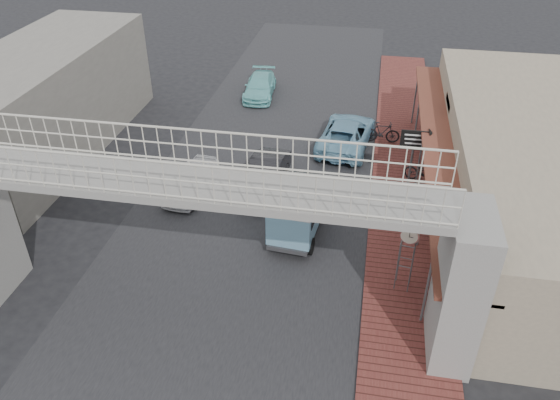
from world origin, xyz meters
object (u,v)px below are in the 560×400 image
at_px(street_clock, 409,238).
at_px(arrow_sign, 432,142).
at_px(motorcycle_near, 425,173).
at_px(angkot_far, 260,86).
at_px(motorcycle_far, 382,132).
at_px(white_hatchback, 191,180).
at_px(dark_sedan, 265,175).
at_px(angkot_curb, 346,133).
at_px(angkot_van, 299,207).

bearing_deg(street_clock, arrow_sign, 90.60).
distance_m(motorcycle_near, arrow_sign, 2.04).
xyz_separation_m(angkot_far, motorcycle_far, (7.45, -5.04, 0.04)).
bearing_deg(white_hatchback, motorcycle_near, 20.31).
distance_m(dark_sedan, street_clock, 8.38).
height_order(angkot_curb, angkot_far, angkot_curb).
distance_m(angkot_far, arrow_sign, 13.51).
distance_m(angkot_curb, angkot_far, 8.01).
bearing_deg(motorcycle_far, white_hatchback, 126.45).
xyz_separation_m(dark_sedan, arrow_sign, (7.04, 0.86, 1.84)).
bearing_deg(street_clock, white_hatchback, 162.46).
xyz_separation_m(white_hatchback, arrow_sign, (10.15, 1.80, 1.88)).
relative_size(white_hatchback, angkot_van, 0.95).
bearing_deg(angkot_van, motorcycle_near, 47.14).
xyz_separation_m(angkot_van, arrow_sign, (5.06, 3.83, 1.34)).
height_order(dark_sedan, arrow_sign, arrow_sign).
bearing_deg(arrow_sign, angkot_van, -143.40).
bearing_deg(white_hatchback, arrow_sign, 16.50).
xyz_separation_m(motorcycle_near, arrow_sign, (-0.01, -0.71, 1.91)).
xyz_separation_m(motorcycle_near, street_clock, (-1.02, -7.17, 1.62)).
xyz_separation_m(angkot_curb, motorcycle_far, (1.77, 0.60, -0.06)).
distance_m(angkot_far, motorcycle_far, 9.00).
xyz_separation_m(motorcycle_far, arrow_sign, (2.01, -4.41, 1.87)).
xyz_separation_m(angkot_far, angkot_van, (4.40, -13.28, 0.57)).
relative_size(angkot_curb, street_clock, 2.00).
relative_size(angkot_van, arrow_sign, 1.31).
distance_m(angkot_curb, motorcycle_far, 1.87).
height_order(dark_sedan, angkot_van, angkot_van).
distance_m(dark_sedan, motorcycle_near, 7.22).
xyz_separation_m(dark_sedan, angkot_far, (-2.42, 10.31, -0.08)).
bearing_deg(motorcycle_near, motorcycle_far, 50.14).
distance_m(white_hatchback, angkot_van, 5.50).
bearing_deg(motorcycle_far, dark_sedan, 135.41).
bearing_deg(angkot_far, dark_sedan, -81.11).
bearing_deg(angkot_curb, street_clock, 111.98).
relative_size(angkot_van, motorcycle_near, 2.04).
distance_m(angkot_van, motorcycle_far, 8.81).
relative_size(angkot_far, motorcycle_near, 2.17).
xyz_separation_m(white_hatchback, angkot_far, (0.69, 11.25, -0.03)).
bearing_deg(motorcycle_near, angkot_curb, 72.28).
distance_m(motorcycle_near, motorcycle_far, 4.22).
bearing_deg(angkot_van, angkot_far, 113.62).
xyz_separation_m(motorcycle_far, street_clock, (0.99, -10.88, 1.58)).
xyz_separation_m(angkot_van, motorcycle_near, (5.07, 4.54, -0.57)).
bearing_deg(angkot_curb, angkot_far, -37.91).
relative_size(angkot_curb, motorcycle_far, 2.81).
bearing_deg(white_hatchback, angkot_curb, 47.80).
height_order(angkot_curb, motorcycle_far, angkot_curb).
relative_size(angkot_curb, motorcycle_near, 2.66).
height_order(angkot_curb, street_clock, street_clock).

